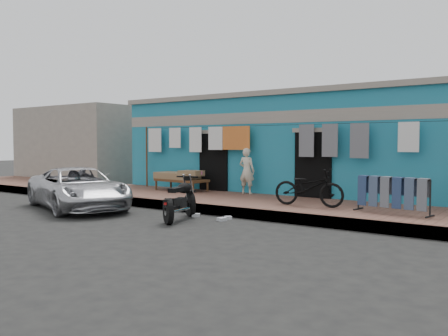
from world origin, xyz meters
TOP-DOWN VIEW (x-y plane):
  - ground at (0.00, 0.00)m, footprint 80.00×80.00m
  - sidewalk at (0.00, 3.00)m, footprint 28.00×3.00m
  - curb at (0.00, 1.55)m, footprint 28.00×0.10m
  - building at (-0.00, 6.99)m, footprint 12.20×5.20m
  - neighbor_left at (-11.00, 7.00)m, footprint 6.00×5.00m
  - clothesline at (-0.48, 4.25)m, footprint 10.06×0.06m
  - car at (-3.63, 0.28)m, footprint 4.52×3.16m
  - seated_person at (-0.74, 4.20)m, footprint 0.51×0.35m
  - bicycle at (2.00, 2.74)m, footprint 1.79×0.76m
  - motorcycle at (-0.17, 0.48)m, footprint 1.39×1.84m
  - charpoy at (-3.01, 3.81)m, footprint 1.99×1.12m
  - jeans_rack at (4.00, 2.76)m, footprint 1.82×0.87m
  - litter_a at (-0.17, 1.07)m, footprint 0.23×0.22m
  - litter_b at (0.69, 1.20)m, footprint 0.19×0.20m
  - litter_c at (0.70, 0.95)m, footprint 0.19×0.22m

SIDE VIEW (x-z plane):
  - ground at x=0.00m, z-range 0.00..0.00m
  - litter_c at x=0.70m, z-range 0.00..0.08m
  - litter_b at x=0.69m, z-range 0.00..0.08m
  - litter_a at x=-0.17m, z-range 0.00..0.08m
  - sidewalk at x=0.00m, z-range 0.00..0.25m
  - curb at x=0.00m, z-range 0.00..0.25m
  - motorcycle at x=-0.17m, z-range 0.00..1.00m
  - charpoy at x=-3.01m, z-range 0.25..0.88m
  - car at x=-3.63m, z-range 0.00..1.16m
  - jeans_rack at x=4.00m, z-range 0.25..1.07m
  - bicycle at x=2.00m, z-range 0.25..1.38m
  - seated_person at x=-0.74m, z-range 0.25..1.64m
  - building at x=0.00m, z-range 0.01..3.37m
  - neighbor_left at x=-11.00m, z-range 0.00..3.40m
  - clothesline at x=-0.48m, z-range 0.76..2.86m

